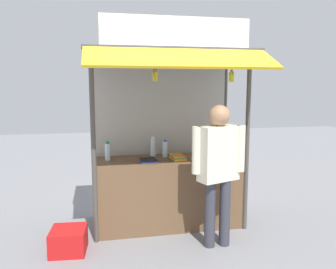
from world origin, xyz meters
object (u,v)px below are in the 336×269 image
object	(u,v)px
water_bottle_mid_left	(108,151)
magazine_stack_front_right	(149,160)
water_bottle_right	(165,149)
banana_bunch_leftmost	(231,77)
water_bottle_left	(153,147)
banana_bunch_inner_right	(155,76)
plastic_crate	(69,240)
magazine_stack_back_right	(226,156)
magazine_stack_front_left	(178,157)
vendor_person	(218,163)

from	to	relation	value
water_bottle_mid_left	magazine_stack_front_right	distance (m)	0.58
water_bottle_right	banana_bunch_leftmost	distance (m)	1.40
water_bottle_right	water_bottle_left	xyz separation A→B (m)	(-0.16, 0.10, 0.01)
water_bottle_right	banana_bunch_inner_right	bearing A→B (deg)	-111.17
water_bottle_left	plastic_crate	world-z (taller)	water_bottle_left
magazine_stack_back_right	banana_bunch_leftmost	world-z (taller)	banana_bunch_leftmost
banana_bunch_inner_right	plastic_crate	world-z (taller)	banana_bunch_inner_right
water_bottle_mid_left	magazine_stack_front_left	distance (m)	0.97
magazine_stack_front_right	plastic_crate	size ratio (longest dim) A/B	0.66
magazine_stack_front_right	banana_bunch_leftmost	xyz separation A→B (m)	(1.01, -0.37, 1.11)
water_bottle_left	magazine_stack_front_right	distance (m)	0.41
magazine_stack_front_right	vendor_person	xyz separation A→B (m)	(0.75, -0.68, 0.08)
water_bottle_right	banana_bunch_inner_right	size ratio (longest dim) A/B	0.89
water_bottle_right	water_bottle_left	bearing A→B (deg)	147.24
banana_bunch_inner_right	magazine_stack_back_right	bearing A→B (deg)	16.59
magazine_stack_front_left	plastic_crate	xyz separation A→B (m)	(-1.45, -0.50, -0.84)
water_bottle_mid_left	vendor_person	world-z (taller)	vendor_person
magazine_stack_front_left	water_bottle_left	bearing A→B (deg)	129.78
water_bottle_mid_left	water_bottle_left	bearing A→B (deg)	14.94
banana_bunch_inner_right	vendor_person	distance (m)	1.30
vendor_person	magazine_stack_front_left	bearing A→B (deg)	-83.70
water_bottle_right	vendor_person	distance (m)	1.06
water_bottle_left	banana_bunch_leftmost	size ratio (longest dim) A/B	0.96
water_bottle_mid_left	water_bottle_left	distance (m)	0.68
magazine_stack_front_right	plastic_crate	world-z (taller)	magazine_stack_front_right
magazine_stack_back_right	magazine_stack_front_right	bearing A→B (deg)	177.25
water_bottle_mid_left	magazine_stack_front_right	size ratio (longest dim) A/B	0.99
plastic_crate	magazine_stack_back_right	bearing A→B (deg)	11.25
water_bottle_mid_left	plastic_crate	world-z (taller)	water_bottle_mid_left
banana_bunch_leftmost	vendor_person	bearing A→B (deg)	-130.48
magazine_stack_back_right	water_bottle_left	bearing A→B (deg)	156.36
banana_bunch_inner_right	plastic_crate	bearing A→B (deg)	-174.22
magazine_stack_front_left	vendor_person	world-z (taller)	vendor_person
plastic_crate	banana_bunch_leftmost	bearing A→B (deg)	2.98
magazine_stack_back_right	vendor_person	size ratio (longest dim) A/B	0.18
magazine_stack_front_left	banana_bunch_leftmost	bearing A→B (deg)	-33.39
water_bottle_right	banana_bunch_leftmost	xyz separation A→B (m)	(0.73, -0.64, 1.01)
vendor_person	banana_bunch_leftmost	bearing A→B (deg)	-149.97
water_bottle_left	vendor_person	size ratio (longest dim) A/B	0.16
water_bottle_mid_left	water_bottle_right	size ratio (longest dim) A/B	1.06
banana_bunch_inner_right	water_bottle_left	bearing A→B (deg)	83.36
vendor_person	water_bottle_left	bearing A→B (deg)	-78.58
magazine_stack_front_right	banana_bunch_inner_right	xyz separation A→B (m)	(0.04, -0.37, 1.12)
magazine_stack_back_right	banana_bunch_inner_right	world-z (taller)	banana_bunch_inner_right
water_bottle_left	water_bottle_right	bearing A→B (deg)	-32.76
plastic_crate	banana_bunch_inner_right	bearing A→B (deg)	5.78
water_bottle_left	magazine_stack_back_right	bearing A→B (deg)	-23.64
vendor_person	plastic_crate	size ratio (longest dim) A/B	4.28
water_bottle_left	magazine_stack_front_left	bearing A→B (deg)	-50.22
banana_bunch_inner_right	vendor_person	world-z (taller)	banana_bunch_inner_right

